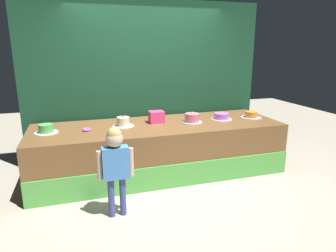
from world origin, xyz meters
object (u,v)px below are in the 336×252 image
object	(u,v)px
cake_left	(123,122)
child_figure	(115,160)
pink_box	(156,117)
cake_center	(192,118)
cake_right	(222,117)
cake_far_left	(46,129)
cake_far_right	(251,115)
donut	(87,130)

from	to	relation	value
cake_left	child_figure	bearing A→B (deg)	-103.58
pink_box	cake_center	size ratio (longest dim) A/B	0.69
cake_left	cake_right	world-z (taller)	cake_left
cake_left	cake_center	size ratio (longest dim) A/B	0.98
cake_far_left	cake_far_right	world-z (taller)	cake_far_right
cake_far_left	cake_center	bearing A→B (deg)	-1.06
cake_center	cake_right	distance (m)	0.52
child_figure	pink_box	bearing A→B (deg)	56.35
pink_box	cake_far_left	xyz separation A→B (m)	(-1.57, -0.12, -0.03)
pink_box	cake_far_left	bearing A→B (deg)	-175.80
cake_far_left	cake_center	distance (m)	2.09
cake_center	cake_far_left	bearing A→B (deg)	178.94
child_figure	donut	xyz separation A→B (m)	(-0.25, 1.02, 0.10)
child_figure	cake_right	world-z (taller)	child_figure
cake_far_left	cake_left	bearing A→B (deg)	2.19
cake_far_right	pink_box	bearing A→B (deg)	174.55
donut	cake_right	bearing A→B (deg)	1.51
pink_box	cake_right	size ratio (longest dim) A/B	0.67
cake_far_left	cake_right	distance (m)	2.61
cake_center	cake_right	bearing A→B (deg)	4.28
cake_center	cake_left	bearing A→B (deg)	175.70
cake_far_left	cake_far_right	size ratio (longest dim) A/B	0.92
cake_far_right	cake_far_left	bearing A→B (deg)	179.37
donut	child_figure	bearing A→B (deg)	-76.03
cake_far_left	cake_center	xyz separation A→B (m)	(2.09, -0.04, 0.01)
pink_box	cake_far_right	world-z (taller)	pink_box
cake_far_right	cake_center	bearing A→B (deg)	-179.77
donut	cake_center	world-z (taller)	cake_center
cake_far_left	cake_center	size ratio (longest dim) A/B	0.99
cake_far_left	cake_right	world-z (taller)	cake_right
child_figure	cake_left	xyz separation A→B (m)	(0.27, 1.11, 0.14)
cake_far_left	cake_left	xyz separation A→B (m)	(1.05, 0.04, 0.01)
cake_far_left	cake_right	xyz separation A→B (m)	(2.61, 0.00, -0.01)
child_figure	cake_far_right	distance (m)	2.58
child_figure	pink_box	size ratio (longest dim) A/B	4.77
donut	cake_far_right	size ratio (longest dim) A/B	0.34
donut	cake_center	bearing A→B (deg)	0.59
child_figure	donut	distance (m)	1.06
cake_far_left	cake_left	size ratio (longest dim) A/B	1.01
cake_right	cake_far_right	bearing A→B (deg)	-3.82
pink_box	cake_far_right	xyz separation A→B (m)	(1.57, -0.15, -0.04)
cake_right	child_figure	bearing A→B (deg)	-149.67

